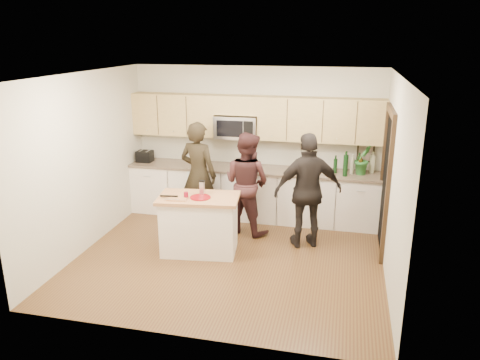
% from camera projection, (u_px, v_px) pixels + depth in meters
% --- Properties ---
extents(floor, '(4.50, 4.50, 0.00)m').
position_uv_depth(floor, '(229.00, 257.00, 7.06)').
color(floor, brown).
rests_on(floor, ground).
extents(room_shell, '(4.52, 4.02, 2.71)m').
position_uv_depth(room_shell, '(229.00, 145.00, 6.55)').
color(room_shell, '#BCB7A0').
rests_on(room_shell, ground).
extents(back_cabinetry, '(4.50, 0.66, 0.94)m').
position_uv_depth(back_cabinetry, '(252.00, 193.00, 8.49)').
color(back_cabinetry, white).
rests_on(back_cabinetry, ground).
extents(upper_cabinetry, '(4.50, 0.33, 0.75)m').
position_uv_depth(upper_cabinetry, '(256.00, 116.00, 8.22)').
color(upper_cabinetry, tan).
rests_on(upper_cabinetry, ground).
extents(microwave, '(0.76, 0.41, 0.40)m').
position_uv_depth(microwave, '(237.00, 127.00, 8.31)').
color(microwave, silver).
rests_on(microwave, ground).
extents(doorway, '(0.06, 1.25, 2.20)m').
position_uv_depth(doorway, '(386.00, 177.00, 7.08)').
color(doorway, black).
rests_on(doorway, ground).
extents(framed_picture, '(0.30, 0.03, 0.38)m').
position_uv_depth(framed_picture, '(366.00, 151.00, 8.11)').
color(framed_picture, black).
rests_on(framed_picture, ground).
extents(dish_towel, '(0.34, 0.60, 0.48)m').
position_uv_depth(dish_towel, '(198.00, 175.00, 8.42)').
color(dish_towel, white).
rests_on(dish_towel, ground).
extents(island, '(1.28, 0.84, 0.90)m').
position_uv_depth(island, '(199.00, 224.00, 7.12)').
color(island, white).
rests_on(island, ground).
extents(red_plate, '(0.31, 0.31, 0.02)m').
position_uv_depth(red_plate, '(200.00, 197.00, 6.93)').
color(red_plate, maroon).
rests_on(red_plate, island).
extents(box_grater, '(0.08, 0.07, 0.21)m').
position_uv_depth(box_grater, '(202.00, 187.00, 7.04)').
color(box_grater, silver).
rests_on(box_grater, red_plate).
extents(drink_glass, '(0.07, 0.07, 0.09)m').
position_uv_depth(drink_glass, '(186.00, 195.00, 6.91)').
color(drink_glass, maroon).
rests_on(drink_glass, island).
extents(cutting_board, '(0.31, 0.22, 0.02)m').
position_uv_depth(cutting_board, '(177.00, 199.00, 6.87)').
color(cutting_board, '#AF7849').
rests_on(cutting_board, island).
extents(tongs, '(0.27, 0.06, 0.02)m').
position_uv_depth(tongs, '(169.00, 196.00, 6.92)').
color(tongs, black).
rests_on(tongs, cutting_board).
extents(knife, '(0.22, 0.05, 0.01)m').
position_uv_depth(knife, '(171.00, 199.00, 6.81)').
color(knife, silver).
rests_on(knife, cutting_board).
extents(toaster, '(0.28, 0.23, 0.21)m').
position_uv_depth(toaster, '(145.00, 156.00, 8.74)').
color(toaster, black).
rests_on(toaster, back_cabinetry).
extents(bottle_cluster, '(0.69, 0.39, 0.43)m').
position_uv_depth(bottle_cluster, '(355.00, 163.00, 7.96)').
color(bottle_cluster, black).
rests_on(bottle_cluster, back_cabinetry).
extents(orchid, '(0.38, 0.36, 0.53)m').
position_uv_depth(orchid, '(363.00, 159.00, 7.90)').
color(orchid, '#317A32').
rests_on(orchid, back_cabinetry).
extents(woman_left, '(0.75, 0.58, 1.84)m').
position_uv_depth(woman_left, '(198.00, 175.00, 8.02)').
color(woman_left, black).
rests_on(woman_left, ground).
extents(woman_center, '(1.02, 0.92, 1.72)m').
position_uv_depth(woman_center, '(247.00, 183.00, 7.77)').
color(woman_center, '#33191A').
rests_on(woman_center, ground).
extents(woman_right, '(1.15, 0.80, 1.82)m').
position_uv_depth(woman_right, '(308.00, 191.00, 7.21)').
color(woman_right, black).
rests_on(woman_right, ground).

